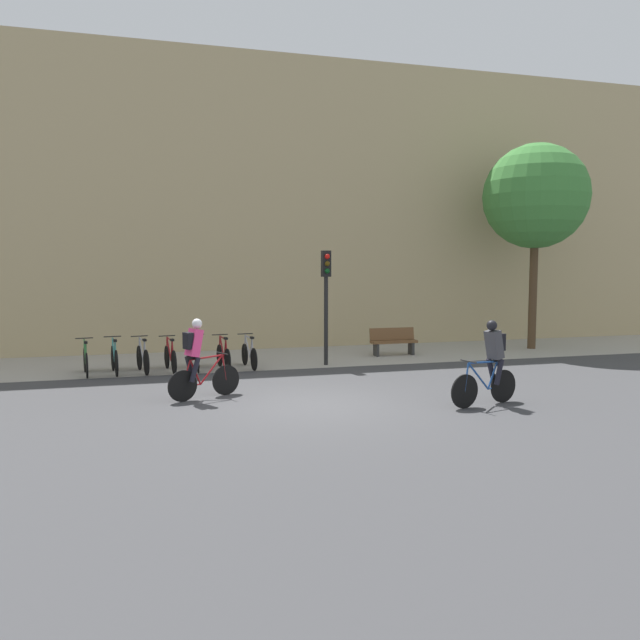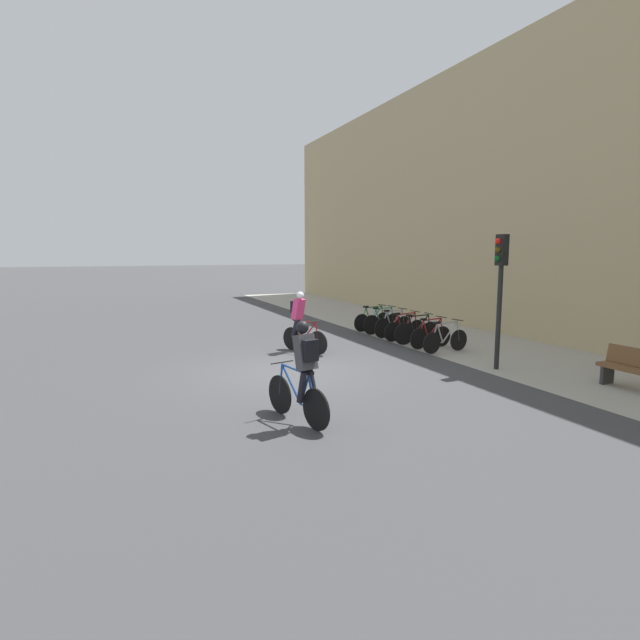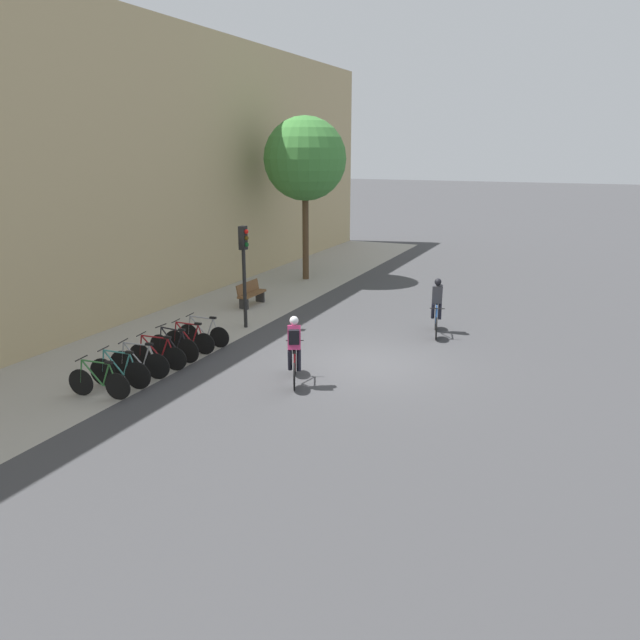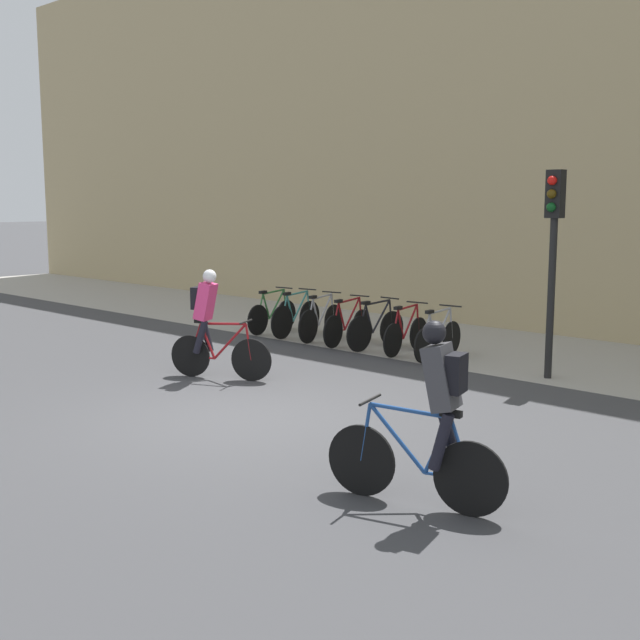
{
  "view_description": "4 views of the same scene",
  "coord_description": "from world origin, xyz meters",
  "px_view_note": "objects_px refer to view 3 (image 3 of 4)",
  "views": [
    {
      "loc": [
        -3.33,
        -12.53,
        2.95
      ],
      "look_at": [
        0.51,
        1.08,
        1.7
      ],
      "focal_mm": 35.0,
      "sensor_mm": 36.0,
      "label": 1
    },
    {
      "loc": [
        11.4,
        -3.93,
        2.94
      ],
      "look_at": [
        -0.54,
        1.12,
        1.16
      ],
      "focal_mm": 28.0,
      "sensor_mm": 36.0,
      "label": 2
    },
    {
      "loc": [
        -15.52,
        -5.3,
        5.78
      ],
      "look_at": [
        -1.59,
        0.79,
        1.57
      ],
      "focal_mm": 35.0,
      "sensor_mm": 36.0,
      "label": 3
    },
    {
      "loc": [
        7.85,
        -6.97,
        2.87
      ],
      "look_at": [
        -0.16,
        1.58,
        1.13
      ],
      "focal_mm": 45.0,
      "sensor_mm": 36.0,
      "label": 4
    }
  ],
  "objects_px": {
    "cyclist_grey": "(437,304)",
    "parked_bike_0": "(99,382)",
    "parked_bike_1": "(120,371)",
    "parked_bike_6": "(204,333)",
    "parked_bike_4": "(174,347)",
    "parked_bike_5": "(190,340)",
    "bench": "(251,293)",
    "parked_bike_2": "(140,363)",
    "parked_bike_3": "(158,355)",
    "cyclist_pink": "(294,349)",
    "traffic_light_pole": "(244,258)"
  },
  "relations": [
    {
      "from": "parked_bike_0",
      "to": "parked_bike_1",
      "type": "distance_m",
      "value": 0.74
    },
    {
      "from": "cyclist_pink",
      "to": "parked_bike_6",
      "type": "xyz_separation_m",
      "value": [
        1.78,
        3.9,
        -0.56
      ]
    },
    {
      "from": "parked_bike_0",
      "to": "parked_bike_5",
      "type": "bearing_deg",
      "value": 0.0
    },
    {
      "from": "cyclist_pink",
      "to": "traffic_light_pole",
      "type": "distance_m",
      "value": 5.69
    },
    {
      "from": "bench",
      "to": "parked_bike_4",
      "type": "bearing_deg",
      "value": -169.36
    },
    {
      "from": "parked_bike_4",
      "to": "parked_bike_5",
      "type": "height_order",
      "value": "parked_bike_4"
    },
    {
      "from": "cyclist_grey",
      "to": "cyclist_pink",
      "type": "bearing_deg",
      "value": 159.78
    },
    {
      "from": "cyclist_grey",
      "to": "parked_bike_1",
      "type": "relative_size",
      "value": 1.06
    },
    {
      "from": "parked_bike_2",
      "to": "bench",
      "type": "height_order",
      "value": "parked_bike_2"
    },
    {
      "from": "parked_bike_5",
      "to": "parked_bike_6",
      "type": "xyz_separation_m",
      "value": [
        0.74,
        -0.0,
        0.0
      ]
    },
    {
      "from": "parked_bike_3",
      "to": "parked_bike_6",
      "type": "xyz_separation_m",
      "value": [
        2.21,
        -0.0,
        -0.01
      ]
    },
    {
      "from": "parked_bike_3",
      "to": "traffic_light_pole",
      "type": "height_order",
      "value": "traffic_light_pole"
    },
    {
      "from": "cyclist_pink",
      "to": "parked_bike_3",
      "type": "height_order",
      "value": "cyclist_pink"
    },
    {
      "from": "parked_bike_4",
      "to": "parked_bike_5",
      "type": "bearing_deg",
      "value": -0.05
    },
    {
      "from": "cyclist_grey",
      "to": "traffic_light_pole",
      "type": "height_order",
      "value": "traffic_light_pole"
    },
    {
      "from": "parked_bike_4",
      "to": "parked_bike_0",
      "type": "bearing_deg",
      "value": -179.98
    },
    {
      "from": "parked_bike_4",
      "to": "bench",
      "type": "distance_m",
      "value": 6.54
    },
    {
      "from": "parked_bike_4",
      "to": "parked_bike_3",
      "type": "bearing_deg",
      "value": -179.88
    },
    {
      "from": "parked_bike_0",
      "to": "traffic_light_pole",
      "type": "bearing_deg",
      "value": -1.19
    },
    {
      "from": "cyclist_grey",
      "to": "traffic_light_pole",
      "type": "distance_m",
      "value": 6.39
    },
    {
      "from": "cyclist_grey",
      "to": "parked_bike_6",
      "type": "xyz_separation_m",
      "value": [
        -4.15,
        6.08,
        -0.56
      ]
    },
    {
      "from": "parked_bike_3",
      "to": "bench",
      "type": "bearing_deg",
      "value": 9.58
    },
    {
      "from": "parked_bike_0",
      "to": "parked_bike_2",
      "type": "xyz_separation_m",
      "value": [
        1.47,
        0.0,
        0.01
      ]
    },
    {
      "from": "parked_bike_0",
      "to": "parked_bike_3",
      "type": "relative_size",
      "value": 0.98
    },
    {
      "from": "parked_bike_4",
      "to": "parked_bike_5",
      "type": "distance_m",
      "value": 0.74
    },
    {
      "from": "cyclist_pink",
      "to": "parked_bike_6",
      "type": "distance_m",
      "value": 4.32
    },
    {
      "from": "traffic_light_pole",
      "to": "cyclist_pink",
      "type": "bearing_deg",
      "value": -137.08
    },
    {
      "from": "parked_bike_2",
      "to": "bench",
      "type": "xyz_separation_m",
      "value": [
        7.9,
        1.21,
        0.06
      ]
    },
    {
      "from": "parked_bike_0",
      "to": "parked_bike_4",
      "type": "xyz_separation_m",
      "value": [
        2.94,
        0.0,
        0.01
      ]
    },
    {
      "from": "cyclist_grey",
      "to": "parked_bike_0",
      "type": "bearing_deg",
      "value": 144.64
    },
    {
      "from": "parked_bike_1",
      "to": "parked_bike_6",
      "type": "relative_size",
      "value": 1.01
    },
    {
      "from": "traffic_light_pole",
      "to": "parked_bike_1",
      "type": "bearing_deg",
      "value": 178.66
    },
    {
      "from": "parked_bike_4",
      "to": "parked_bike_2",
      "type": "bearing_deg",
      "value": -179.99
    },
    {
      "from": "cyclist_grey",
      "to": "parked_bike_0",
      "type": "xyz_separation_m",
      "value": [
        -8.57,
        6.08,
        -0.55
      ]
    },
    {
      "from": "cyclist_pink",
      "to": "parked_bike_5",
      "type": "bearing_deg",
      "value": 75.04
    },
    {
      "from": "parked_bike_3",
      "to": "parked_bike_5",
      "type": "distance_m",
      "value": 1.47
    },
    {
      "from": "cyclist_pink",
      "to": "traffic_light_pole",
      "type": "height_order",
      "value": "traffic_light_pole"
    },
    {
      "from": "parked_bike_1",
      "to": "parked_bike_6",
      "type": "distance_m",
      "value": 3.68
    },
    {
      "from": "parked_bike_5",
      "to": "traffic_light_pole",
      "type": "relative_size",
      "value": 0.47
    },
    {
      "from": "parked_bike_5",
      "to": "parked_bike_6",
      "type": "distance_m",
      "value": 0.74
    },
    {
      "from": "parked_bike_1",
      "to": "parked_bike_2",
      "type": "height_order",
      "value": "parked_bike_1"
    },
    {
      "from": "parked_bike_1",
      "to": "bench",
      "type": "bearing_deg",
      "value": 7.96
    },
    {
      "from": "parked_bike_5",
      "to": "bench",
      "type": "bearing_deg",
      "value": 11.99
    },
    {
      "from": "cyclist_grey",
      "to": "parked_bike_0",
      "type": "relative_size",
      "value": 1.08
    },
    {
      "from": "parked_bike_0",
      "to": "bench",
      "type": "distance_m",
      "value": 9.45
    },
    {
      "from": "cyclist_pink",
      "to": "parked_bike_6",
      "type": "bearing_deg",
      "value": 65.47
    },
    {
      "from": "bench",
      "to": "parked_bike_5",
      "type": "bearing_deg",
      "value": -168.01
    },
    {
      "from": "cyclist_pink",
      "to": "parked_bike_3",
      "type": "xyz_separation_m",
      "value": [
        -0.43,
        3.9,
        -0.55
      ]
    },
    {
      "from": "cyclist_grey",
      "to": "parked_bike_3",
      "type": "relative_size",
      "value": 1.06
    },
    {
      "from": "parked_bike_2",
      "to": "parked_bike_3",
      "type": "distance_m",
      "value": 0.74
    }
  ]
}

